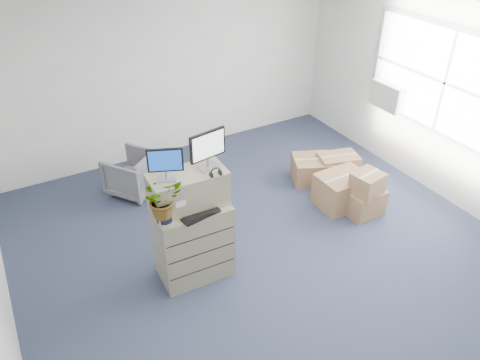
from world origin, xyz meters
name	(u,v)px	position (x,y,z in m)	size (l,w,h in m)	color
ground	(282,269)	(0.00, 0.00, 0.00)	(7.00, 7.00, 0.00)	#21293C
wall_back	(166,73)	(0.00, 3.51, 1.40)	(6.00, 0.02, 2.80)	silver
wall_right	(474,115)	(3.01, 0.00, 1.40)	(0.02, 7.00, 2.80)	silver
window	(447,83)	(2.96, 0.50, 1.70)	(0.07, 2.72, 1.52)	gray
ac_unit	(389,95)	(2.87, 1.40, 1.20)	(0.24, 0.60, 0.40)	silver
filing_cabinet_lower	(193,241)	(-0.95, 0.48, 0.49)	(0.85, 0.52, 0.99)	gray
filing_cabinet_upper	(188,190)	(-0.95, 0.52, 1.20)	(0.85, 0.42, 0.42)	gray
monitor_left	(165,163)	(-1.19, 0.52, 1.62)	(0.35, 0.20, 0.37)	#99999E
monitor_right	(208,148)	(-0.70, 0.52, 1.65)	(0.44, 0.21, 0.44)	#99999E
headphones	(216,173)	(-0.70, 0.34, 1.44)	(0.13, 0.13, 0.01)	black
keyboard	(200,214)	(-0.93, 0.30, 1.00)	(0.44, 0.18, 0.02)	black
mouse	(221,204)	(-0.64, 0.36, 1.00)	(0.09, 0.05, 0.03)	silver
water_bottle	(197,194)	(-0.85, 0.52, 1.10)	(0.06, 0.06, 0.23)	gray
phone_dock	(189,203)	(-0.96, 0.51, 1.03)	(0.06, 0.05, 0.13)	silver
external_drive	(214,193)	(-0.62, 0.57, 1.02)	(0.20, 0.15, 0.06)	black
tissue_box	(217,185)	(-0.56, 0.60, 1.09)	(0.25, 0.13, 0.09)	#4588EB
potted_plant	(163,203)	(-1.30, 0.38, 1.23)	(0.44, 0.48, 0.43)	gray
office_chair	(133,172)	(-1.02, 2.55, 0.35)	(0.68, 0.64, 0.70)	#57575B
cardboard_boxes	(339,182)	(1.63, 0.93, 0.24)	(1.09, 1.67, 0.69)	brown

